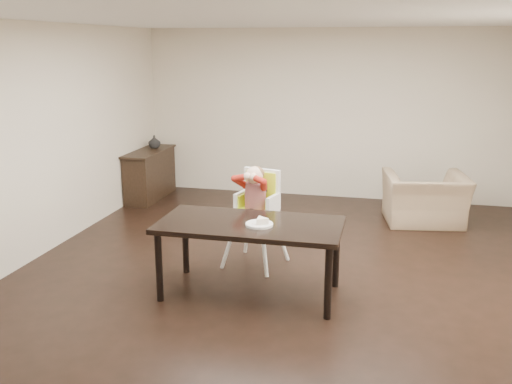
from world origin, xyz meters
TOP-DOWN VIEW (x-y plane):
  - ground at (0.00, 0.00)m, footprint 7.00×7.00m
  - room_walls at (0.00, 0.00)m, footprint 6.02×7.02m
  - dining_table at (-0.31, -0.51)m, footprint 1.80×0.90m
  - high_chair at (-0.44, 0.30)m, footprint 0.58×0.58m
  - plate at (-0.19, -0.58)m, footprint 0.29×0.29m
  - armchair at (1.50, 2.32)m, footprint 1.19×0.87m
  - sideboard at (-2.78, 2.70)m, footprint 0.44×1.26m
  - vase at (-2.78, 2.93)m, footprint 0.20×0.21m

SIDE VIEW (x-z plane):
  - ground at x=0.00m, z-range 0.00..0.00m
  - sideboard at x=-2.78m, z-range 0.00..0.79m
  - armchair at x=1.50m, z-range 0.00..0.95m
  - dining_table at x=-0.31m, z-range 0.30..1.05m
  - plate at x=-0.19m, z-range 0.74..0.81m
  - high_chair at x=-0.44m, z-range 0.24..1.38m
  - vase at x=-2.78m, z-range 0.79..0.99m
  - room_walls at x=0.00m, z-range 0.50..3.21m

